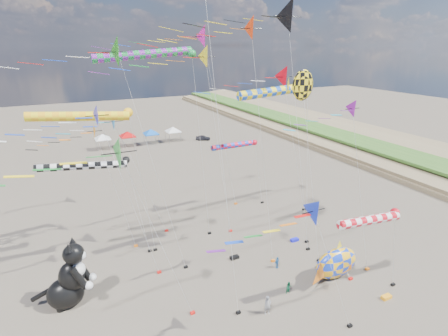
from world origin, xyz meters
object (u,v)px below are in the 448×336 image
Objects in this scene: fish_inflatable at (336,263)px; child_blue at (277,262)px; person_adult at (268,305)px; child_green at (289,288)px; parked_car at (203,138)px; cat_inflatable at (67,273)px.

fish_inflatable is 5.38m from child_blue.
person_adult is at bearing -171.12° from fish_inflatable.
child_blue is at bearing 64.48° from child_green.
person_adult is at bearing -170.93° from parked_car.
fish_inflatable is at bearing -7.28° from child_green.
fish_inflatable is 1.86× the size of parked_car.
fish_inflatable is at bearing 2.74° from cat_inflatable.
parked_car is at bearing 80.66° from fish_inflatable.
person_adult is at bearing -10.36° from cat_inflatable.
parked_car is at bearing 57.40° from child_blue.
cat_inflatable is 0.98× the size of fish_inflatable.
parked_car is (12.40, 47.59, -0.03)m from child_blue.
cat_inflatable reaches higher than person_adult.
child_green is at bearing -2.07° from cat_inflatable.
parked_car is at bearing 75.53° from cat_inflatable.
fish_inflatable is 5.46× the size of child_green.
child_green is 0.95× the size of child_blue.
cat_inflatable is 18.62m from child_blue.
fish_inflatable reaches higher than child_blue.
person_adult is 3.30m from child_green.
cat_inflatable reaches higher than parked_car.
cat_inflatable is 16.35m from person_adult.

